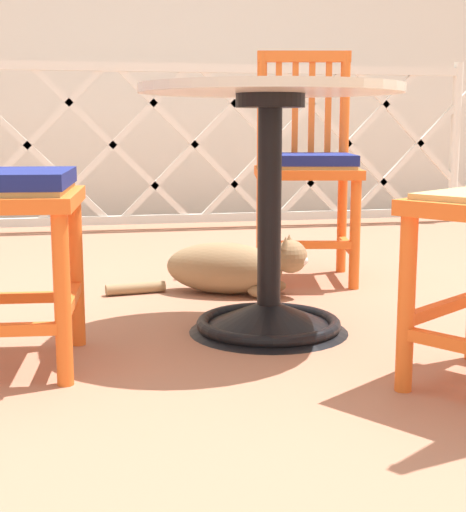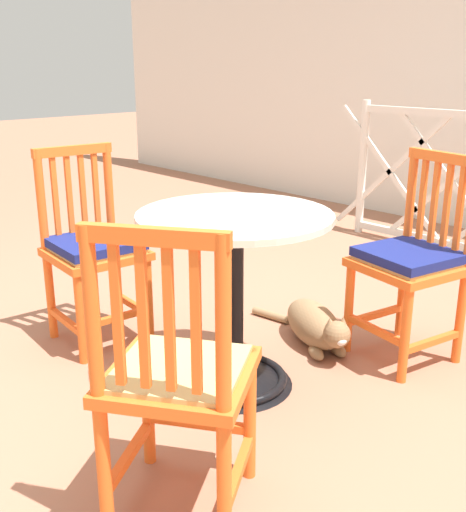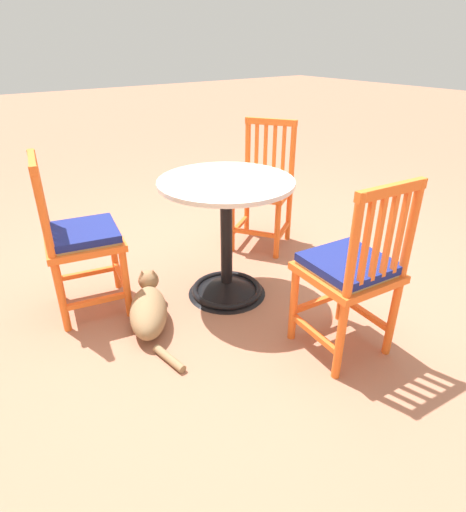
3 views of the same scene
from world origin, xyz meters
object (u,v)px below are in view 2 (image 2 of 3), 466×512
(orange_chair_at_corner, at_px, (177,380))
(orange_chair_near_fence, at_px, (412,262))
(cafe_table, at_px, (235,320))
(orange_chair_by_planter, at_px, (94,250))
(tabby_cat, at_px, (316,327))

(orange_chair_at_corner, height_order, orange_chair_near_fence, same)
(cafe_table, bearing_deg, orange_chair_by_planter, -167.27)
(tabby_cat, bearing_deg, cafe_table, -90.10)
(orange_chair_at_corner, distance_m, orange_chair_near_fence, 1.38)
(tabby_cat, bearing_deg, orange_chair_near_fence, 32.47)
(orange_chair_by_planter, relative_size, tabby_cat, 1.26)
(orange_chair_near_fence, bearing_deg, cafe_table, -114.60)
(orange_chair_near_fence, distance_m, tabby_cat, 0.53)
(cafe_table, height_order, orange_chair_at_corner, orange_chair_at_corner)
(orange_chair_near_fence, height_order, tabby_cat, orange_chair_near_fence)
(orange_chair_at_corner, xyz_separation_m, orange_chair_near_fence, (-0.09, 1.37, 0.01))
(cafe_table, distance_m, tabby_cat, 0.56)
(cafe_table, xyz_separation_m, tabby_cat, (0.00, 0.53, -0.19))
(orange_chair_by_planter, bearing_deg, cafe_table, 12.73)
(cafe_table, relative_size, tabby_cat, 1.05)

